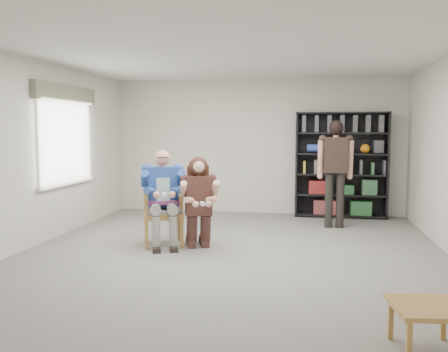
% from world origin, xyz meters
% --- Properties ---
extents(room_shell, '(6.00, 7.00, 2.80)m').
position_xyz_m(room_shell, '(0.00, 0.00, 1.40)').
color(room_shell, silver).
rests_on(room_shell, ground).
extents(floor, '(6.00, 7.00, 0.01)m').
position_xyz_m(floor, '(0.00, 0.00, 0.00)').
color(floor, '#65615E').
rests_on(floor, ground).
extents(window_left, '(0.16, 2.00, 1.75)m').
position_xyz_m(window_left, '(-2.95, 1.00, 1.63)').
color(window_left, white).
rests_on(window_left, room_shell).
extents(armchair, '(0.82, 0.81, 1.12)m').
position_xyz_m(armchair, '(-1.10, 0.41, 0.56)').
color(armchair, '#AF7234').
rests_on(armchair, floor).
extents(seated_man, '(0.89, 1.03, 1.45)m').
position_xyz_m(seated_man, '(-1.10, 0.41, 0.73)').
color(seated_man, navy).
rests_on(seated_man, floor).
extents(kneeling_woman, '(0.83, 1.03, 1.33)m').
position_xyz_m(kneeling_woman, '(-0.52, 0.29, 0.67)').
color(kneeling_woman, '#381E1B').
rests_on(kneeling_woman, floor).
extents(bookshelf, '(1.80, 0.38, 2.10)m').
position_xyz_m(bookshelf, '(1.70, 3.28, 1.05)').
color(bookshelf, black).
rests_on(bookshelf, floor).
extents(standing_man, '(0.60, 0.35, 1.90)m').
position_xyz_m(standing_man, '(1.53, 2.19, 0.95)').
color(standing_man, black).
rests_on(standing_man, floor).
extents(side_table, '(0.61, 0.61, 0.37)m').
position_xyz_m(side_table, '(1.98, -2.58, 0.19)').
color(side_table, '#AF7234').
rests_on(side_table, floor).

